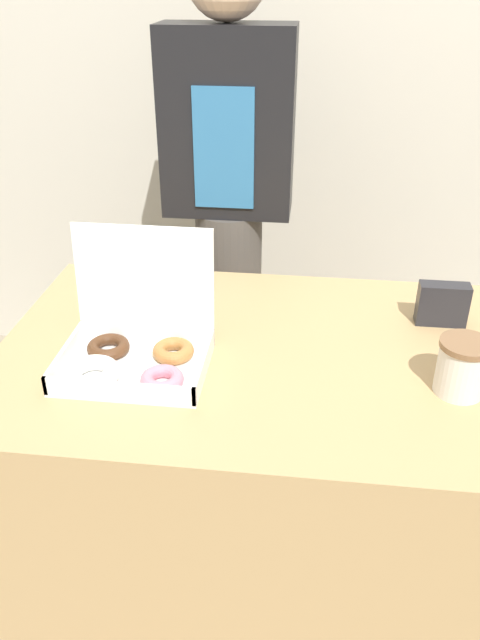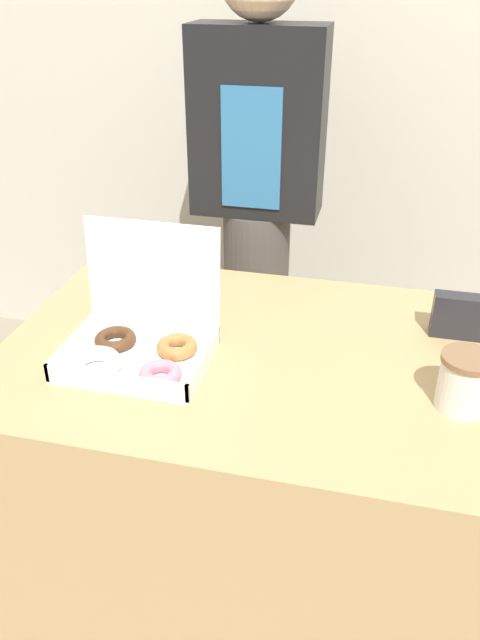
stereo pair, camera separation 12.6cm
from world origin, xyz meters
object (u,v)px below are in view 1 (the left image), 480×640
at_px(donut_box, 132,348).
at_px(person_customer, 229,187).
at_px(coffee_cup, 462,367).
at_px(napkin_holder, 442,304).

xyz_separation_m(donut_box, person_customer, (0.10, 0.76, 0.11)).
relative_size(coffee_cup, napkin_holder, 1.00).
relative_size(donut_box, napkin_holder, 2.63).
bearing_deg(coffee_cup, person_customer, 126.53).
bearing_deg(person_customer, donut_box, -97.55).
bearing_deg(person_customer, coffee_cup, -53.47).
bearing_deg(person_customer, napkin_holder, -40.59).
xyz_separation_m(coffee_cup, napkin_holder, (0.01, 0.28, -0.01)).
distance_m(coffee_cup, person_customer, 0.97).
xyz_separation_m(coffee_cup, person_customer, (-0.57, 0.78, 0.10)).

